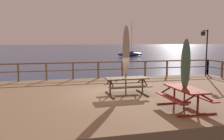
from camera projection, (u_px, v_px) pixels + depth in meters
The scene contains 9 objects.
ground_plane at pixel (116, 111), 10.70m from camera, with size 600.00×600.00×0.00m, color navy.
wooden_deck at pixel (116, 102), 10.65m from camera, with size 16.53×9.40×0.85m, color #846647.
railing_waterside_far at pixel (98, 67), 14.91m from camera, with size 16.33×0.10×1.09m.
picnic_table_mid_right at pixel (185, 94), 8.04m from camera, with size 1.40×1.87×0.78m.
picnic_table_mid_left at pixel (127, 82), 10.31m from camera, with size 1.91×1.44×0.78m.
patio_umbrella_short_mid at pixel (186, 65), 7.89m from camera, with size 0.32×0.32×2.47m.
patio_umbrella_tall_back_left at pixel (126, 51), 10.16m from camera, with size 0.32×0.32×3.09m.
lamp_post_hooked at pixel (205, 46), 15.83m from camera, with size 0.65×0.37×3.20m.
sailboat_distant at pixel (130, 54), 51.76m from camera, with size 6.13×2.21×7.72m.
Camera 1 is at (-2.57, -10.07, 3.19)m, focal length 36.92 mm.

